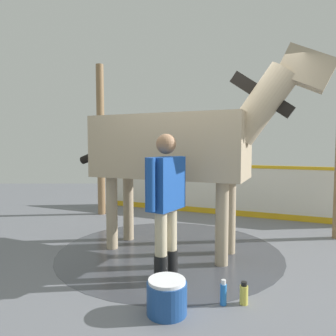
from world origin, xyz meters
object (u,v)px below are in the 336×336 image
(wash_bucket, at_px, (167,297))
(bottle_spray, at_px, (223,293))
(horse, at_px, (179,146))
(handler, at_px, (166,198))
(bottle_shampoo, at_px, (244,294))

(wash_bucket, relative_size, bottle_spray, 1.49)
(bottle_spray, bearing_deg, horse, 13.82)
(handler, height_order, wash_bucket, handler)
(bottle_shampoo, bearing_deg, handler, 55.36)
(wash_bucket, bearing_deg, handler, 0.54)
(horse, distance_m, wash_bucket, 2.07)
(wash_bucket, distance_m, bottle_spray, 0.54)
(handler, xyz_separation_m, wash_bucket, (-0.65, -0.01, -0.76))
(handler, distance_m, wash_bucket, 1.00)
(wash_bucket, distance_m, bottle_shampoo, 0.74)
(horse, relative_size, wash_bucket, 9.25)
(horse, height_order, wash_bucket, horse)
(handler, height_order, bottle_shampoo, handler)
(bottle_spray, bearing_deg, handler, 45.91)
(handler, distance_m, bottle_shampoo, 1.20)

